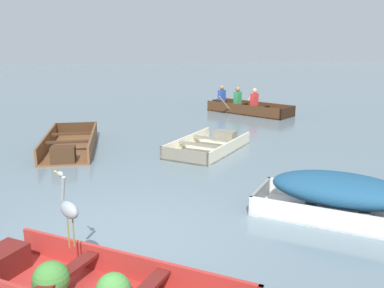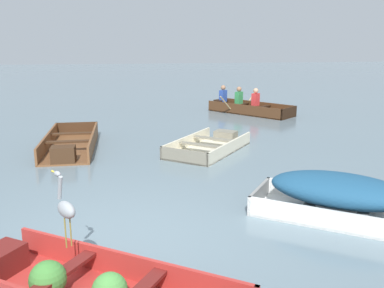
% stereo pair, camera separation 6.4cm
% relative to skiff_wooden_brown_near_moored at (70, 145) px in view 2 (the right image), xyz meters
% --- Properties ---
extents(ground_plane, '(80.00, 80.00, 0.00)m').
position_rel_skiff_wooden_brown_near_moored_xyz_m(ground_plane, '(1.39, -4.91, -0.13)').
color(ground_plane, slate).
extents(skiff_wooden_brown_near_moored, '(1.16, 2.94, 0.39)m').
position_rel_skiff_wooden_brown_near_moored_xyz_m(skiff_wooden_brown_near_moored, '(0.00, 0.00, 0.00)').
color(skiff_wooden_brown_near_moored, brown).
rests_on(skiff_wooden_brown_near_moored, ground).
extents(skiff_cream_mid_moored, '(2.42, 2.66, 0.30)m').
position_rel_skiff_wooden_brown_near_moored_xyz_m(skiff_cream_mid_moored, '(3.39, -0.42, -0.03)').
color(skiff_cream_mid_moored, beige).
rests_on(skiff_cream_mid_moored, ground).
extents(skiff_white_far_moored, '(2.68, 2.29, 0.70)m').
position_rel_skiff_wooden_brown_near_moored_xyz_m(skiff_white_far_moored, '(4.59, -4.70, 0.25)').
color(skiff_white_far_moored, white).
rests_on(skiff_white_far_moored, ground).
extents(rowboat_dark_varnish_with_crew, '(2.81, 3.00, 0.93)m').
position_rel_skiff_wooden_brown_near_moored_xyz_m(rowboat_dark_varnish_with_crew, '(5.63, 4.62, 0.09)').
color(rowboat_dark_varnish_with_crew, '#4C2D19').
rests_on(rowboat_dark_varnish_with_crew, ground).
extents(heron_on_dinghy, '(0.32, 0.42, 0.84)m').
position_rel_skiff_wooden_brown_near_moored_xyz_m(heron_on_dinghy, '(0.78, -5.91, 0.76)').
color(heron_on_dinghy, olive).
rests_on(heron_on_dinghy, dinghy_red_foreground).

